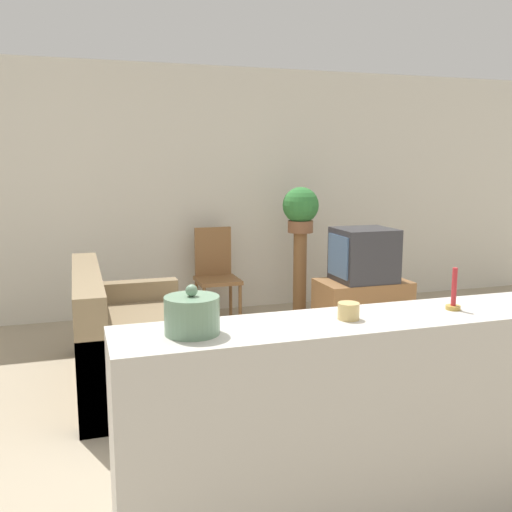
% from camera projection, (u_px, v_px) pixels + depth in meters
% --- Properties ---
extents(ground_plane, '(14.00, 14.00, 0.00)m').
position_uv_depth(ground_plane, '(308.00, 458.00, 3.28)').
color(ground_plane, tan).
extents(wall_back, '(9.00, 0.06, 2.70)m').
position_uv_depth(wall_back, '(189.00, 192.00, 6.28)').
color(wall_back, silver).
rests_on(wall_back, ground_plane).
extents(couch, '(0.90, 1.76, 0.88)m').
position_uv_depth(couch, '(130.00, 343.00, 4.37)').
color(couch, '#847051').
rests_on(couch, ground_plane).
extents(tv_stand, '(0.86, 0.52, 0.54)m').
position_uv_depth(tv_stand, '(362.00, 308.00, 5.56)').
color(tv_stand, olive).
rests_on(tv_stand, ground_plane).
extents(television, '(0.55, 0.50, 0.51)m').
position_uv_depth(television, '(363.00, 255.00, 5.47)').
color(television, '#333338').
rests_on(television, tv_stand).
extents(wooden_chair, '(0.44, 0.44, 0.98)m').
position_uv_depth(wooden_chair, '(216.00, 270.00, 6.07)').
color(wooden_chair, olive).
rests_on(wooden_chair, ground_plane).
extents(plant_stand, '(0.14, 0.14, 0.94)m').
position_uv_depth(plant_stand, '(300.00, 276.00, 6.09)').
color(plant_stand, olive).
rests_on(plant_stand, ground_plane).
extents(potted_plant, '(0.38, 0.38, 0.48)m').
position_uv_depth(potted_plant, '(301.00, 208.00, 5.97)').
color(potted_plant, '#8E5B3D').
rests_on(potted_plant, plant_stand).
extents(foreground_counter, '(2.23, 0.44, 0.99)m').
position_uv_depth(foreground_counter, '(358.00, 420.00, 2.65)').
color(foreground_counter, beige).
rests_on(foreground_counter, ground_plane).
extents(decorative_bowl, '(0.23, 0.23, 0.21)m').
position_uv_depth(decorative_bowl, '(192.00, 315.00, 2.33)').
color(decorative_bowl, gray).
rests_on(decorative_bowl, foreground_counter).
extents(candle_jar, '(0.10, 0.10, 0.08)m').
position_uv_depth(candle_jar, '(349.00, 311.00, 2.55)').
color(candle_jar, tan).
rests_on(candle_jar, foreground_counter).
extents(candlestick, '(0.07, 0.07, 0.20)m').
position_uv_depth(candlestick, '(454.00, 297.00, 2.71)').
color(candlestick, '#B7933D').
rests_on(candlestick, foreground_counter).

